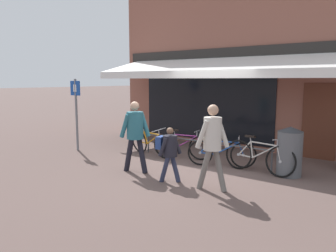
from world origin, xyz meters
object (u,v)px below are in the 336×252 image
object	(u,v)px
pedestrian_adult	(135,130)
pedestrian_child	(169,148)
bicycle_orange	(150,143)
bicycle_blue	(221,153)
parking_sign	(76,107)
litter_bin	(290,151)
bicycle_silver	(259,157)
bicycle_purple	(182,146)
pedestrian_second_adult	(212,138)

from	to	relation	value
pedestrian_adult	pedestrian_child	xyz separation A→B (m)	(1.09, -0.12, -0.29)
pedestrian_adult	bicycle_orange	bearing A→B (deg)	129.52
bicycle_blue	parking_sign	xyz separation A→B (m)	(-4.49, -1.00, 1.01)
litter_bin	parking_sign	distance (m)	6.28
bicycle_orange	bicycle_blue	size ratio (longest dim) A/B	1.07
bicycle_orange	pedestrian_adult	distance (m)	1.83
bicycle_silver	pedestrian_adult	distance (m)	2.98
bicycle_purple	pedestrian_child	distance (m)	2.17
bicycle_blue	litter_bin	xyz separation A→B (m)	(1.62, 0.23, 0.22)
bicycle_silver	pedestrian_adult	xyz separation A→B (m)	(-2.35, -1.72, 0.63)
bicycle_purple	bicycle_silver	bearing A→B (deg)	-20.52
bicycle_blue	litter_bin	size ratio (longest dim) A/B	1.44
litter_bin	parking_sign	xyz separation A→B (m)	(-6.10, -1.23, 0.79)
pedestrian_second_adult	litter_bin	world-z (taller)	pedestrian_second_adult
bicycle_orange	pedestrian_adult	bearing A→B (deg)	-52.29
bicycle_silver	pedestrian_second_adult	bearing A→B (deg)	-93.88
bicycle_orange	pedestrian_second_adult	distance (m)	3.36
pedestrian_child	bicycle_purple	bearing A→B (deg)	109.96
bicycle_blue	pedestrian_child	bearing A→B (deg)	-122.21
bicycle_purple	pedestrian_child	bearing A→B (deg)	-81.78
pedestrian_second_adult	litter_bin	distance (m)	2.19
bicycle_orange	bicycle_silver	world-z (taller)	bicycle_silver
litter_bin	pedestrian_child	bearing A→B (deg)	-133.15
pedestrian_second_adult	bicycle_silver	bearing A→B (deg)	90.14
parking_sign	bicycle_purple	bearing A→B (deg)	18.89
bicycle_orange	pedestrian_adult	world-z (taller)	pedestrian_adult
bicycle_silver	parking_sign	size ratio (longest dim) A/B	0.81
bicycle_blue	pedestrian_adult	distance (m)	2.28
parking_sign	litter_bin	bearing A→B (deg)	11.43
pedestrian_child	litter_bin	bearing A→B (deg)	39.64
bicycle_orange	pedestrian_adult	size ratio (longest dim) A/B	1.03
pedestrian_adult	parking_sign	world-z (taller)	parking_sign
pedestrian_child	litter_bin	world-z (taller)	pedestrian_child
bicycle_blue	pedestrian_second_adult	size ratio (longest dim) A/B	0.95
bicycle_orange	pedestrian_second_adult	size ratio (longest dim) A/B	1.01
bicycle_orange	bicycle_silver	xyz separation A→B (m)	(3.17, 0.22, 0.01)
bicycle_orange	litter_bin	world-z (taller)	litter_bin
bicycle_purple	bicycle_silver	distance (m)	2.24
bicycle_silver	pedestrian_child	world-z (taller)	pedestrian_child
parking_sign	pedestrian_child	bearing A→B (deg)	-10.80
bicycle_orange	litter_bin	xyz separation A→B (m)	(3.82, 0.41, 0.20)
bicycle_purple	bicycle_silver	world-z (taller)	bicycle_silver
bicycle_blue	pedestrian_second_adult	xyz separation A→B (m)	(0.71, -1.71, 0.69)
pedestrian_child	parking_sign	bearing A→B (deg)	161.99
bicycle_orange	bicycle_purple	distance (m)	0.97
bicycle_blue	pedestrian_adult	world-z (taller)	pedestrian_adult
bicycle_orange	litter_bin	bearing A→B (deg)	15.27
pedestrian_child	pedestrian_adult	bearing A→B (deg)	166.57
bicycle_orange	bicycle_blue	bearing A→B (deg)	13.80
bicycle_blue	bicycle_silver	world-z (taller)	bicycle_silver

